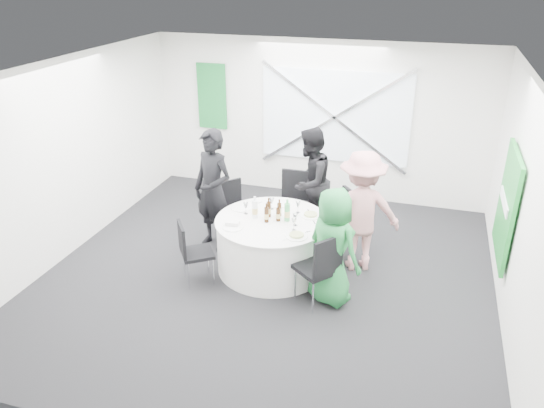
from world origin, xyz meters
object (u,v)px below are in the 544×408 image
(chair_front_right, at_px, (321,265))
(chair_front_left, at_px, (191,248))
(person_woman_pink, at_px, (361,211))
(clear_water_bottle, at_px, (255,209))
(person_woman_green, at_px, (333,247))
(person_man_back, at_px, (310,182))
(chair_back, at_px, (293,197))
(person_man_back_left, at_px, (213,190))
(chair_back_left, at_px, (233,205))
(banquet_table, at_px, (272,244))
(chair_back_right, at_px, (342,218))
(green_water_bottle, at_px, (287,212))

(chair_front_right, bearing_deg, chair_front_left, -51.66)
(person_woman_pink, bearing_deg, clear_water_bottle, -3.54)
(chair_front_left, bearing_deg, person_woman_green, -121.18)
(person_man_back, distance_m, person_woman_green, 1.87)
(chair_front_right, distance_m, person_woman_pink, 1.16)
(chair_back, height_order, person_woman_green, person_woman_green)
(person_man_back_left, xyz_separation_m, clear_water_bottle, (0.77, -0.37, -0.03))
(chair_back_left, xyz_separation_m, person_man_back_left, (-0.15, -0.40, 0.39))
(chair_back_left, height_order, chair_front_left, chair_back_left)
(banquet_table, xyz_separation_m, clear_water_bottle, (-0.25, 0.01, 0.50))
(chair_back_right, xyz_separation_m, green_water_bottle, (-0.65, -0.65, 0.29))
(chair_front_right, xyz_separation_m, person_woman_pink, (0.31, 1.08, 0.27))
(banquet_table, bearing_deg, person_woman_green, -28.62)
(person_woman_pink, xyz_separation_m, green_water_bottle, (-0.94, -0.37, 0.02))
(chair_back, relative_size, chair_back_left, 1.11)
(person_woman_pink, height_order, clear_water_bottle, person_woman_pink)
(chair_front_right, bearing_deg, chair_back, -116.62)
(chair_back_right, bearing_deg, person_woman_pink, 7.88)
(chair_back_right, bearing_deg, clear_water_bottle, -97.17)
(chair_back_left, relative_size, chair_back_right, 0.90)
(person_woman_green, xyz_separation_m, clear_water_bottle, (-1.19, 0.52, 0.11))
(banquet_table, relative_size, chair_front_right, 1.56)
(chair_back_right, distance_m, person_woman_pink, 0.49)
(banquet_table, xyz_separation_m, person_man_back_left, (-1.02, 0.38, 0.54))
(person_man_back, bearing_deg, chair_back, -74.79)
(chair_back_left, bearing_deg, person_woman_green, -83.63)
(banquet_table, height_order, chair_back_left, chair_back_left)
(chair_back, distance_m, chair_back_left, 0.95)
(clear_water_bottle, bearing_deg, chair_back_left, 128.74)
(banquet_table, relative_size, chair_back, 1.56)
(person_man_back_left, distance_m, person_man_back, 1.51)
(person_woman_green, relative_size, clear_water_bottle, 4.92)
(chair_back_left, relative_size, clear_water_bottle, 2.88)
(banquet_table, xyz_separation_m, green_water_bottle, (0.20, 0.04, 0.50))
(chair_back_right, xyz_separation_m, person_woman_green, (0.09, -1.20, 0.18))
(chair_back, height_order, chair_front_right, chair_front_right)
(banquet_table, distance_m, chair_back_right, 1.11)
(person_man_back_left, bearing_deg, person_man_back, 54.13)
(chair_back_right, height_order, chair_front_right, chair_back_right)
(banquet_table, height_order, chair_back, chair_back)
(chair_back, bearing_deg, chair_front_right, -66.29)
(banquet_table, height_order, chair_front_left, chair_front_left)
(chair_back, height_order, person_woman_pink, person_woman_pink)
(person_woman_green, bearing_deg, chair_back, -32.14)
(person_woman_pink, bearing_deg, chair_front_right, 54.47)
(banquet_table, height_order, person_woman_green, person_woman_green)
(person_woman_green, bearing_deg, person_man_back, -39.17)
(chair_front_left, xyz_separation_m, person_man_back_left, (-0.10, 1.04, 0.40))
(chair_back_left, distance_m, clear_water_bottle, 1.05)
(person_man_back, height_order, person_woman_green, person_man_back)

